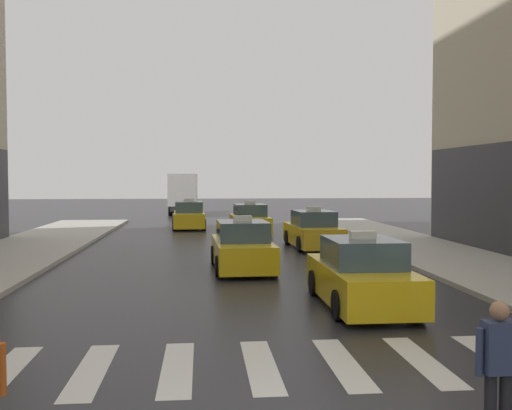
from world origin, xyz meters
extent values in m
cube|color=silver|center=(-4.05, 3.00, 0.00)|extent=(0.50, 2.80, 0.01)
cube|color=silver|center=(-2.70, 3.00, 0.00)|extent=(0.50, 2.80, 0.01)
cube|color=silver|center=(-1.35, 3.00, 0.00)|extent=(0.50, 2.80, 0.01)
cube|color=silver|center=(0.00, 3.00, 0.00)|extent=(0.50, 2.80, 0.01)
cube|color=silver|center=(1.35, 3.00, 0.00)|extent=(0.50, 2.80, 0.01)
cube|color=silver|center=(2.70, 3.00, 0.00)|extent=(0.50, 2.80, 0.01)
cube|color=silver|center=(4.05, 3.00, 0.00)|extent=(0.50, 2.80, 0.01)
cube|color=yellow|center=(2.81, 7.20, 0.56)|extent=(1.81, 4.51, 0.84)
cube|color=#384C5B|center=(2.81, 7.10, 1.30)|extent=(1.61, 2.10, 0.64)
cube|color=silver|center=(2.81, 7.10, 1.71)|extent=(0.60, 0.24, 0.18)
cylinder|color=black|center=(1.95, 8.55, 0.33)|extent=(0.22, 0.66, 0.66)
cylinder|color=black|center=(3.66, 8.56, 0.33)|extent=(0.22, 0.66, 0.66)
cylinder|color=black|center=(1.96, 5.85, 0.33)|extent=(0.22, 0.66, 0.66)
cylinder|color=black|center=(3.67, 5.86, 0.33)|extent=(0.22, 0.66, 0.66)
cube|color=#F2EAB2|center=(2.18, 9.47, 0.60)|extent=(0.20, 0.04, 0.14)
cube|color=#F2EAB2|center=(3.44, 9.48, 0.60)|extent=(0.20, 0.04, 0.14)
cube|color=yellow|center=(0.39, 13.03, 0.56)|extent=(1.94, 4.55, 0.84)
cube|color=#384C5B|center=(0.39, 12.93, 1.30)|extent=(1.67, 2.15, 0.64)
cube|color=silver|center=(0.39, 12.93, 1.71)|extent=(0.61, 0.26, 0.18)
cylinder|color=black|center=(-0.51, 14.35, 0.33)|extent=(0.24, 0.67, 0.66)
cylinder|color=black|center=(1.20, 14.41, 0.33)|extent=(0.24, 0.67, 0.66)
cylinder|color=black|center=(-0.42, 11.65, 0.33)|extent=(0.24, 0.67, 0.66)
cylinder|color=black|center=(1.28, 11.71, 0.33)|extent=(0.24, 0.67, 0.66)
cube|color=#F2EAB2|center=(-0.32, 15.28, 0.60)|extent=(0.20, 0.05, 0.14)
cube|color=#F2EAB2|center=(0.94, 15.32, 0.60)|extent=(0.20, 0.05, 0.14)
cube|color=gold|center=(3.87, 18.85, 0.56)|extent=(2.01, 4.58, 0.84)
cube|color=#384C5B|center=(3.87, 18.75, 1.30)|extent=(1.70, 2.17, 0.64)
cube|color=silver|center=(3.87, 18.75, 1.71)|extent=(0.61, 0.27, 0.18)
cylinder|color=black|center=(2.95, 20.15, 0.33)|extent=(0.25, 0.67, 0.66)
cylinder|color=black|center=(4.66, 20.24, 0.33)|extent=(0.25, 0.67, 0.66)
cylinder|color=black|center=(3.08, 17.46, 0.33)|extent=(0.25, 0.67, 0.66)
cylinder|color=black|center=(4.79, 17.54, 0.33)|extent=(0.25, 0.67, 0.66)
cube|color=#F2EAB2|center=(3.13, 21.08, 0.60)|extent=(0.20, 0.05, 0.14)
cube|color=#F2EAB2|center=(4.39, 21.14, 0.60)|extent=(0.20, 0.05, 0.14)
cube|color=yellow|center=(1.65, 25.51, 0.56)|extent=(2.01, 4.58, 0.84)
cube|color=#384C5B|center=(1.66, 25.41, 1.30)|extent=(1.70, 2.17, 0.64)
cube|color=silver|center=(1.66, 25.41, 1.71)|extent=(0.61, 0.27, 0.18)
cylinder|color=black|center=(0.74, 26.82, 0.33)|extent=(0.25, 0.67, 0.66)
cylinder|color=black|center=(2.44, 26.90, 0.33)|extent=(0.25, 0.67, 0.66)
cylinder|color=black|center=(0.86, 24.12, 0.33)|extent=(0.25, 0.67, 0.66)
cylinder|color=black|center=(2.57, 24.20, 0.33)|extent=(0.25, 0.67, 0.66)
cube|color=#F2EAB2|center=(0.92, 27.75, 0.60)|extent=(0.20, 0.05, 0.14)
cube|color=#F2EAB2|center=(2.18, 27.81, 0.60)|extent=(0.20, 0.05, 0.14)
cube|color=yellow|center=(-1.70, 29.22, 0.56)|extent=(1.91, 4.54, 0.84)
cube|color=#384C5B|center=(-1.70, 29.12, 1.30)|extent=(1.65, 2.14, 0.64)
cube|color=silver|center=(-1.70, 29.12, 1.71)|extent=(0.61, 0.26, 0.18)
cylinder|color=black|center=(-2.59, 30.55, 0.33)|extent=(0.24, 0.67, 0.66)
cylinder|color=black|center=(-0.88, 30.60, 0.33)|extent=(0.24, 0.67, 0.66)
cylinder|color=black|center=(-2.52, 27.85, 0.33)|extent=(0.24, 0.67, 0.66)
cylinder|color=black|center=(-0.81, 27.90, 0.33)|extent=(0.24, 0.67, 0.66)
cube|color=#F2EAB2|center=(-2.39, 31.48, 0.60)|extent=(0.20, 0.05, 0.14)
cube|color=#F2EAB2|center=(-1.13, 31.51, 0.60)|extent=(0.20, 0.05, 0.14)
cube|color=#2D2D2D|center=(-2.41, 42.32, 0.65)|extent=(1.84, 6.61, 0.40)
cube|color=silver|center=(-2.39, 45.62, 1.90)|extent=(2.11, 1.81, 2.10)
cube|color=#384C5B|center=(-2.39, 46.54, 2.27)|extent=(1.89, 0.05, 0.95)
cube|color=silver|center=(-2.42, 41.42, 2.10)|extent=(2.23, 4.81, 2.50)
cylinder|color=black|center=(-3.39, 45.43, 0.45)|extent=(0.29, 0.90, 0.90)
cylinder|color=black|center=(-1.39, 45.42, 0.45)|extent=(0.29, 0.90, 0.90)
cylinder|color=black|center=(-3.42, 40.89, 0.45)|extent=(0.29, 0.90, 0.90)
cylinder|color=black|center=(-1.42, 40.88, 0.45)|extent=(0.29, 0.90, 0.90)
cylinder|color=#BF5119|center=(-3.02, -0.19, 1.07)|extent=(0.09, 0.09, 0.55)
cylinder|color=black|center=(2.33, -0.06, 0.41)|extent=(0.14, 0.14, 0.82)
cylinder|color=black|center=(2.51, -0.06, 0.41)|extent=(0.14, 0.14, 0.82)
cube|color=#2D3856|center=(2.42, -0.06, 1.12)|extent=(0.36, 0.24, 0.60)
sphere|color=#9E7051|center=(2.42, -0.06, 1.54)|extent=(0.22, 0.22, 0.22)
cylinder|color=#2D3856|center=(2.19, -0.06, 1.07)|extent=(0.09, 0.09, 0.55)
camera|label=1|loc=(-0.95, -6.44, 3.05)|focal=41.56mm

